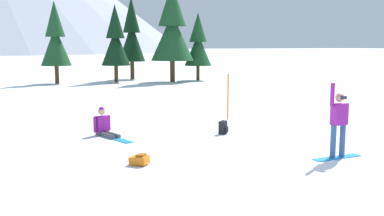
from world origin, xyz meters
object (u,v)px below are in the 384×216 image
(backpack_black, at_px, (223,128))
(backpack_orange, at_px, (139,160))
(pine_tree_short, at_px, (198,44))
(pine_tree_slender, at_px, (115,40))
(snowboarder_midground, at_px, (105,126))
(trail_marker_pole, at_px, (228,97))
(snowboarder_foreground, at_px, (339,123))
(pine_tree_young, at_px, (172,28))
(pine_tree_twin, at_px, (55,39))
(pine_tree_tall, at_px, (132,35))

(backpack_black, height_order, backpack_orange, backpack_black)
(backpack_black, xyz_separation_m, pine_tree_short, (9.41, 21.18, 2.94))
(backpack_black, xyz_separation_m, pine_tree_slender, (2.46, 22.21, 3.20))
(snowboarder_midground, distance_m, trail_marker_pole, 5.42)
(backpack_black, distance_m, backpack_orange, 4.55)
(trail_marker_pole, distance_m, pine_tree_short, 20.43)
(snowboarder_foreground, xyz_separation_m, backpack_orange, (-4.98, 1.60, -0.83))
(snowboarder_foreground, distance_m, backpack_black, 4.33)
(trail_marker_pole, bearing_deg, pine_tree_young, 74.08)
(pine_tree_slender, height_order, pine_tree_twin, pine_tree_twin)
(snowboarder_foreground, bearing_deg, snowboarder_midground, 131.53)
(backpack_orange, bearing_deg, snowboarder_foreground, -17.85)
(snowboarder_foreground, relative_size, pine_tree_slender, 0.32)
(snowboarder_midground, height_order, pine_tree_short, pine_tree_short)
(pine_tree_slender, bearing_deg, pine_tree_twin, 170.70)
(pine_tree_slender, distance_m, pine_tree_twin, 4.65)
(snowboarder_foreground, distance_m, pine_tree_short, 26.67)
(pine_tree_slender, relative_size, pine_tree_twin, 0.97)
(snowboarder_foreground, relative_size, snowboarder_midground, 1.09)
(backpack_black, relative_size, backpack_orange, 0.86)
(backpack_black, distance_m, pine_tree_tall, 25.49)
(snowboarder_foreground, relative_size, pine_tree_young, 0.25)
(backpack_black, height_order, pine_tree_slender, pine_tree_slender)
(pine_tree_young, bearing_deg, trail_marker_pole, -105.92)
(snowboarder_midground, xyz_separation_m, pine_tree_short, (13.11, 19.77, 2.83))
(pine_tree_tall, bearing_deg, pine_tree_short, -37.22)
(snowboarder_foreground, relative_size, pine_tree_tall, 0.28)
(pine_tree_twin, distance_m, pine_tree_short, 11.67)
(snowboarder_midground, xyz_separation_m, pine_tree_slender, (6.17, 20.80, 3.09))
(backpack_orange, height_order, pine_tree_slender, pine_tree_slender)
(backpack_orange, distance_m, trail_marker_pole, 7.35)
(snowboarder_foreground, xyz_separation_m, pine_tree_slender, (1.29, 26.31, 2.46))
(snowboarder_midground, distance_m, pine_tree_twin, 21.85)
(pine_tree_young, relative_size, pine_tree_twin, 1.24)
(snowboarder_foreground, bearing_deg, pine_tree_twin, 96.94)
(pine_tree_young, height_order, pine_tree_twin, pine_tree_young)
(pine_tree_tall, bearing_deg, pine_tree_young, -64.09)
(backpack_orange, xyz_separation_m, trail_marker_pole, (5.39, 4.93, 0.79))
(snowboarder_foreground, height_order, pine_tree_young, pine_tree_young)
(backpack_black, relative_size, pine_tree_tall, 0.07)
(pine_tree_twin, bearing_deg, pine_tree_young, -15.56)
(snowboarder_midground, xyz_separation_m, pine_tree_twin, (1.58, 21.55, 3.18))
(snowboarder_midground, distance_m, pine_tree_young, 22.13)
(pine_tree_twin, bearing_deg, pine_tree_slender, -9.30)
(backpack_black, bearing_deg, pine_tree_young, 71.81)
(pine_tree_young, xyz_separation_m, pine_tree_tall, (-2.08, 4.29, -0.43))
(snowboarder_foreground, distance_m, snowboarder_midground, 7.38)
(snowboarder_foreground, xyz_separation_m, pine_tree_tall, (3.48, 28.89, 2.98))
(snowboarder_midground, relative_size, pine_tree_twin, 0.29)
(pine_tree_twin, bearing_deg, trail_marker_pole, -79.77)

